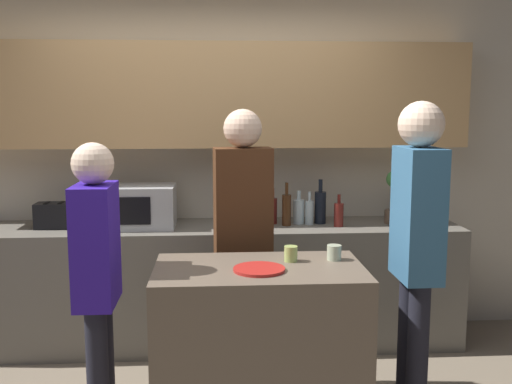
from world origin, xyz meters
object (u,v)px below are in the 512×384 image
(microwave, at_px, (139,206))
(plate_on_island, at_px, (259,269))
(cup_0, at_px, (291,254))
(person_right, at_px, (97,271))
(bottle_6, at_px, (320,207))
(cup_1, at_px, (334,253))
(bottle_2, at_px, (273,210))
(person_center, at_px, (417,239))
(bottle_7, at_px, (339,214))
(bottle_5, at_px, (309,212))
(person_left, at_px, (243,225))
(toaster, at_px, (55,215))
(bottle_4, at_px, (299,211))
(bottle_0, at_px, (251,210))
(potted_plant, at_px, (395,197))
(bottle_3, at_px, (287,209))
(bottle_1, at_px, (265,214))

(microwave, relative_size, plate_on_island, 2.00)
(cup_0, xyz_separation_m, person_right, (-0.99, -0.10, -0.05))
(bottle_6, height_order, cup_1, bottle_6)
(bottle_2, height_order, person_center, person_center)
(bottle_7, xyz_separation_m, cup_0, (-0.49, -1.14, 0.00))
(bottle_5, relative_size, person_left, 0.14)
(toaster, xyz_separation_m, plate_on_island, (1.36, -1.39, -0.03))
(toaster, xyz_separation_m, bottle_4, (1.76, 0.04, 0.00))
(bottle_0, height_order, cup_1, bottle_0)
(bottle_7, bearing_deg, cup_0, -113.21)
(potted_plant, distance_m, bottle_0, 1.07)
(bottle_0, bearing_deg, bottle_3, 4.95)
(bottle_1, xyz_separation_m, bottle_7, (0.53, -0.03, -0.00))
(bottle_6, bearing_deg, person_center, -78.98)
(microwave, distance_m, bottle_5, 1.24)
(bottle_3, distance_m, person_right, 1.71)
(bottle_6, bearing_deg, person_left, -127.41)
(person_left, bearing_deg, potted_plant, -152.42)
(plate_on_island, height_order, person_center, person_center)
(bottle_2, relative_size, bottle_5, 1.10)
(microwave, bearing_deg, person_center, -39.77)
(microwave, bearing_deg, bottle_4, 1.95)
(person_left, bearing_deg, bottle_6, -133.07)
(toaster, height_order, bottle_7, bottle_7)
(person_center, relative_size, person_right, 1.13)
(potted_plant, xyz_separation_m, bottle_7, (-0.43, -0.09, -0.11))
(cup_1, bearing_deg, bottle_4, 90.81)
(potted_plant, height_order, bottle_1, potted_plant)
(person_right, bearing_deg, plate_on_island, 85.35)
(potted_plant, relative_size, person_right, 0.25)
(bottle_5, bearing_deg, bottle_7, -24.86)
(microwave, relative_size, bottle_4, 2.11)
(potted_plant, xyz_separation_m, person_center, (-0.28, -1.33, -0.01))
(bottle_6, bearing_deg, bottle_7, -47.20)
(plate_on_island, bearing_deg, cup_0, 42.71)
(bottle_0, xyz_separation_m, person_left, (-0.09, -0.71, 0.03))
(bottle_2, bearing_deg, person_right, -126.29)
(bottle_5, height_order, person_center, person_center)
(bottle_1, distance_m, cup_1, 1.19)
(bottle_2, xyz_separation_m, bottle_4, (0.19, -0.02, -0.01))
(potted_plant, bearing_deg, bottle_5, 179.36)
(toaster, bearing_deg, bottle_1, -2.04)
(cup_1, bearing_deg, bottle_2, 99.32)
(cup_1, height_order, person_right, person_right)
(bottle_1, bearing_deg, bottle_4, 19.52)
(bottle_1, height_order, person_left, person_left)
(potted_plant, xyz_separation_m, cup_0, (-0.92, -1.23, -0.10))
(bottle_6, height_order, cup_0, bottle_6)
(person_left, bearing_deg, cup_1, 129.71)
(potted_plant, xyz_separation_m, bottle_0, (-1.07, -0.05, -0.07))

